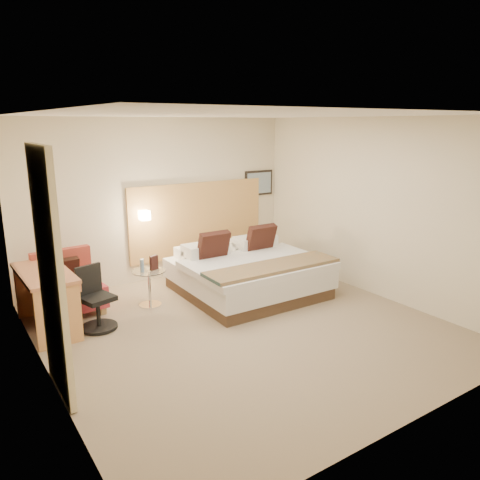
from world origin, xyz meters
TOP-DOWN VIEW (x-y plane):
  - floor at (0.00, 0.00)m, footprint 4.80×5.00m
  - ceiling at (0.00, 0.00)m, footprint 4.80×5.00m
  - wall_back at (0.00, 2.51)m, footprint 4.80×0.02m
  - wall_front at (0.00, -2.51)m, footprint 4.80×0.02m
  - wall_left at (-2.41, 0.00)m, footprint 0.02×5.00m
  - wall_right at (2.41, 0.00)m, footprint 0.02×5.00m
  - headboard_panel at (0.70, 2.47)m, footprint 2.60×0.04m
  - art_frame at (2.02, 2.48)m, footprint 0.62×0.03m
  - art_canvas at (2.02, 2.46)m, footprint 0.54×0.01m
  - lamp_arm at (-0.35, 2.42)m, footprint 0.02×0.12m
  - lamp_shade at (-0.35, 2.36)m, footprint 0.15×0.15m
  - curtain at (-2.36, -0.25)m, footprint 0.06×0.90m
  - bottle_a at (-0.82, 1.37)m, footprint 0.07×0.07m
  - menu_folder at (-0.64, 1.38)m, footprint 0.13×0.08m
  - bed at (0.78, 1.05)m, footprint 2.10×2.02m
  - lounge_chair at (-1.76, 1.79)m, footprint 0.88×0.78m
  - side_table at (-0.72, 1.39)m, footprint 0.60×0.60m
  - desk at (-2.11, 1.36)m, footprint 0.61×1.28m
  - desk_chair at (-1.61, 1.04)m, footprint 0.57×0.57m

SIDE VIEW (x-z plane):
  - floor at x=0.00m, z-range -0.02..0.00m
  - side_table at x=-0.72m, z-range 0.03..0.57m
  - bed at x=0.78m, z-range -0.17..0.83m
  - desk_chair at x=-1.61m, z-range -0.07..0.75m
  - lounge_chair at x=-1.76m, z-range -0.09..0.78m
  - desk at x=-2.11m, z-range 0.23..1.02m
  - bottle_a at x=-0.82m, z-range 0.54..0.73m
  - menu_folder at x=-0.64m, z-range 0.54..0.75m
  - headboard_panel at x=0.70m, z-range 0.30..1.60m
  - lamp_arm at x=-0.35m, z-range 1.14..1.16m
  - lamp_shade at x=-0.35m, z-range 1.07..1.22m
  - curtain at x=-2.36m, z-range 0.01..2.43m
  - wall_back at x=0.00m, z-range 0.00..2.70m
  - wall_front at x=0.00m, z-range 0.00..2.70m
  - wall_left at x=-2.41m, z-range 0.00..2.70m
  - wall_right at x=2.41m, z-range 0.00..2.70m
  - art_frame at x=2.02m, z-range 1.27..1.73m
  - art_canvas at x=2.02m, z-range 1.30..1.70m
  - ceiling at x=0.00m, z-range 2.70..2.72m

